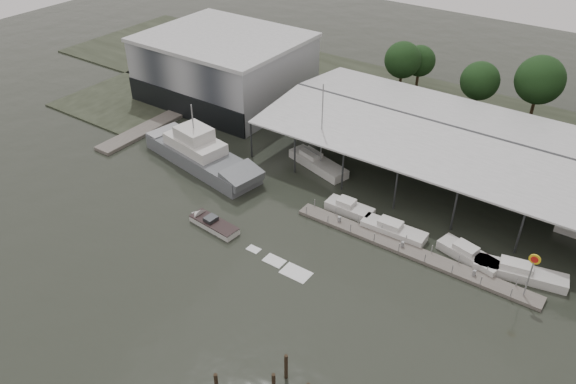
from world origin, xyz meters
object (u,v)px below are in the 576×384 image
Objects in this scene: grey_trawler at (202,155)px; speedboat_underway at (211,223)px; shell_fuel_sign at (532,268)px; white_sailboat at (317,163)px.

speedboat_underway is (10.03, -9.60, -1.19)m from grey_trawler.
grey_trawler is 13.93m from speedboat_underway.
shell_fuel_sign is 0.28× the size of grey_trawler.
grey_trawler is 1.11× the size of speedboat_underway.
grey_trawler is at bearing 178.90° from shell_fuel_sign.
white_sailboat is 18.40m from speedboat_underway.
grey_trawler reaches higher than speedboat_underway.
white_sailboat is (-30.01, 9.37, -3.28)m from shell_fuel_sign.
speedboat_underway is at bearing -34.08° from grey_trawler.
speedboat_underway is (-33.04, -8.78, -3.53)m from shell_fuel_sign.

